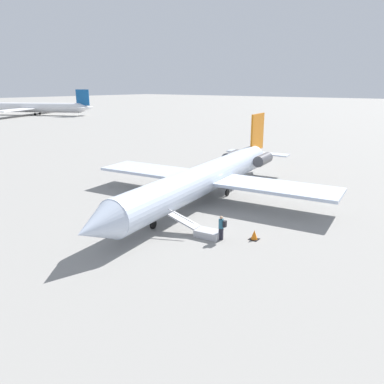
{
  "coord_description": "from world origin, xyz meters",
  "views": [
    {
      "loc": [
        26.93,
        19.38,
        10.35
      ],
      "look_at": [
        3.57,
        1.35,
        1.89
      ],
      "focal_mm": 35.0,
      "sensor_mm": 36.0,
      "label": 1
    }
  ],
  "objects_px": {
    "airplane_far_center": "(29,107)",
    "boarding_stairs": "(203,231)",
    "passenger": "(222,226)",
    "airplane_main": "(209,176)"
  },
  "relations": [
    {
      "from": "boarding_stairs",
      "to": "passenger",
      "type": "xyz_separation_m",
      "value": [
        -0.22,
        1.42,
        0.62
      ]
    },
    {
      "from": "airplane_main",
      "to": "boarding_stairs",
      "type": "relative_size",
      "value": 7.62
    },
    {
      "from": "boarding_stairs",
      "to": "airplane_main",
      "type": "bearing_deg",
      "value": -65.24
    },
    {
      "from": "boarding_stairs",
      "to": "passenger",
      "type": "distance_m",
      "value": 1.57
    },
    {
      "from": "airplane_far_center",
      "to": "passenger",
      "type": "xyz_separation_m",
      "value": [
        52.09,
        116.52,
        -1.63
      ]
    },
    {
      "from": "airplane_main",
      "to": "boarding_stairs",
      "type": "height_order",
      "value": "airplane_main"
    },
    {
      "from": "airplane_far_center",
      "to": "boarding_stairs",
      "type": "xyz_separation_m",
      "value": [
        52.31,
        115.09,
        -2.25
      ]
    },
    {
      "from": "airplane_far_center",
      "to": "boarding_stairs",
      "type": "bearing_deg",
      "value": 128.11
    },
    {
      "from": "airplane_far_center",
      "to": "boarding_stairs",
      "type": "relative_size",
      "value": 10.95
    },
    {
      "from": "airplane_far_center",
      "to": "boarding_stairs",
      "type": "distance_m",
      "value": 126.44
    }
  ]
}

